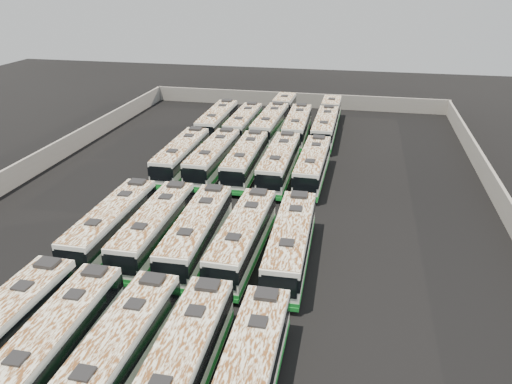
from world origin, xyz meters
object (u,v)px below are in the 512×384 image
object	(u,v)px
bus_back_center	(275,118)
bus_front_far_right	(248,380)
bus_front_left	(52,346)
bus_midback_center	(245,160)
bus_front_right	(181,367)
bus_front_center	(115,358)
bus_back_right	(297,127)
bus_midfront_far_left	(112,224)
bus_midback_left	(213,158)
bus_back_far_left	(218,121)
bus_midback_far_right	(313,166)
bus_midback_far_left	(182,156)
bus_midback_right	(279,163)
bus_back_far_right	(327,121)
bus_midfront_far_right	(291,243)
bus_midfront_left	(155,228)
bus_midfront_right	(243,238)
bus_midfront_center	(197,233)
bus_back_left	(244,124)

from	to	relation	value
bus_back_center	bus_front_far_right	bearing A→B (deg)	-80.22
bus_front_left	bus_midback_center	bearing A→B (deg)	82.69
bus_front_right	bus_front_far_right	distance (m)	3.32
bus_front_center	bus_back_right	xyz separation A→B (m)	(3.41, 41.82, 0.03)
bus_front_center	bus_midfront_far_left	size ratio (longest dim) A/B	1.01
bus_midback_left	bus_front_center	bearing A→B (deg)	-82.03
bus_front_right	bus_back_far_left	distance (m)	43.13
bus_midfront_far_left	bus_back_center	size ratio (longest dim) A/B	0.62
bus_midfront_far_left	bus_midback_far_right	bearing A→B (deg)	49.07
bus_front_center	bus_front_far_right	distance (m)	6.70
bus_midback_far_left	bus_back_center	bearing A→B (deg)	66.59
bus_midback_right	bus_back_far_right	xyz separation A→B (m)	(3.43, 16.47, -0.06)
bus_midfront_far_left	bus_back_center	world-z (taller)	bus_back_center
bus_midfront_far_right	bus_back_center	world-z (taller)	bus_back_center
bus_midfront_far_left	bus_midback_far_left	world-z (taller)	bus_midback_far_left
bus_midback_right	bus_midfront_left	bearing A→B (deg)	-113.82
bus_back_right	bus_back_far_left	bearing A→B (deg)	177.29
bus_midback_right	bus_back_center	size ratio (longest dim) A/B	0.65
bus_midback_left	bus_back_far_right	size ratio (longest dim) A/B	0.66
bus_midfront_far_right	bus_midback_left	size ratio (longest dim) A/B	1.00
bus_midfront_right	bus_midback_left	bearing A→B (deg)	114.75
bus_midfront_far_left	bus_back_center	xyz separation A→B (m)	(6.88, 31.90, 0.04)
bus_midfront_center	bus_midback_left	distance (m)	16.06
bus_front_right	bus_back_far_left	world-z (taller)	bus_back_far_left
bus_back_right	bus_midback_far_left	bearing A→B (deg)	-129.37
bus_midfront_left	bus_midback_far_left	bearing A→B (deg)	101.97
bus_midfront_center	bus_back_left	xyz separation A→B (m)	(-3.30, 28.71, -0.04)
bus_back_far_left	bus_front_left	bearing A→B (deg)	-86.29
bus_midfront_left	bus_midfront_right	xyz separation A→B (m)	(6.78, -0.16, 0.01)
bus_front_left	bus_midfront_left	world-z (taller)	bus_midfront_left
bus_front_left	bus_back_left	distance (m)	41.65
bus_midfront_right	bus_midback_far_left	bearing A→B (deg)	124.47
bus_front_right	bus_midback_far_right	world-z (taller)	bus_front_right
bus_front_far_right	bus_back_far_left	distance (m)	44.13
bus_back_far_left	bus_back_center	distance (m)	7.55
bus_front_left	bus_back_left	bearing A→B (deg)	89.26
bus_back_far_right	bus_front_far_right	bearing A→B (deg)	-89.91
bus_midback_center	bus_midback_far_right	size ratio (longest dim) A/B	1.02
bus_front_far_right	bus_front_center	bearing A→B (deg)	179.79
bus_midfront_far_left	bus_midfront_right	xyz separation A→B (m)	(10.16, -0.03, 0.01)
bus_midfront_far_left	bus_midfront_far_right	bearing A→B (deg)	-0.46
bus_midback_far_left	bus_midback_left	distance (m)	3.35
bus_midfront_right	bus_back_far_right	bearing A→B (deg)	85.02
bus_front_right	bus_back_far_left	bearing A→B (deg)	102.83
bus_midfront_far_left	bus_midback_right	xyz separation A→B (m)	(10.18, 15.51, 0.06)
bus_midback_far_left	bus_front_left	bearing A→B (deg)	-83.94
bus_midback_center	bus_midfront_right	bearing A→B (deg)	-78.06
bus_midfront_far_left	bus_midback_left	size ratio (longest dim) A/B	0.97
bus_midback_center	bus_back_center	distance (m)	16.21
bus_back_center	bus_back_far_left	bearing A→B (deg)	-154.78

